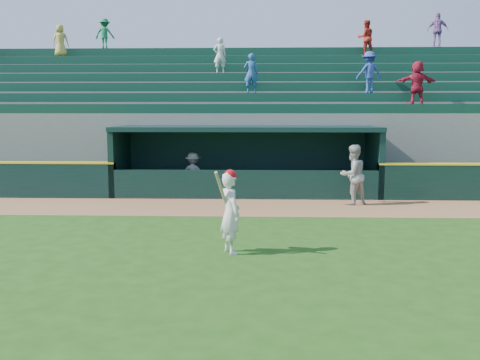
# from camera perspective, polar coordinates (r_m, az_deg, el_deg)

# --- Properties ---
(ground) EXTENTS (120.00, 120.00, 0.00)m
(ground) POSITION_cam_1_polar(r_m,az_deg,el_deg) (11.98, -0.28, -7.17)
(ground) COLOR #1F4812
(ground) RESTS_ON ground
(warning_track) EXTENTS (40.00, 3.00, 0.01)m
(warning_track) POSITION_cam_1_polar(r_m,az_deg,el_deg) (16.77, 0.41, -2.94)
(warning_track) COLOR #92613A
(warning_track) RESTS_ON ground
(dugout_player_front) EXTENTS (1.19, 1.11, 1.94)m
(dugout_player_front) POSITION_cam_1_polar(r_m,az_deg,el_deg) (17.53, 11.93, 0.54)
(dugout_player_front) COLOR #9D9D98
(dugout_player_front) RESTS_ON ground
(dugout_player_inside) EXTENTS (1.03, 0.66, 1.52)m
(dugout_player_inside) POSITION_cam_1_polar(r_m,az_deg,el_deg) (19.37, -5.03, 0.69)
(dugout_player_inside) COLOR gray
(dugout_player_inside) RESTS_ON ground
(dugout) EXTENTS (9.40, 2.80, 2.46)m
(dugout) POSITION_cam_1_polar(r_m,az_deg,el_deg) (19.67, 0.68, 2.57)
(dugout) COLOR slate
(dugout) RESTS_ON ground
(stands) EXTENTS (34.50, 6.25, 7.58)m
(stands) POSITION_cam_1_polar(r_m,az_deg,el_deg) (24.17, 0.92, 5.96)
(stands) COLOR slate
(stands) RESTS_ON ground
(batter_at_plate) EXTENTS (0.66, 0.84, 1.81)m
(batter_at_plate) POSITION_cam_1_polar(r_m,az_deg,el_deg) (11.32, -1.05, -3.36)
(batter_at_plate) COLOR silver
(batter_at_plate) RESTS_ON ground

